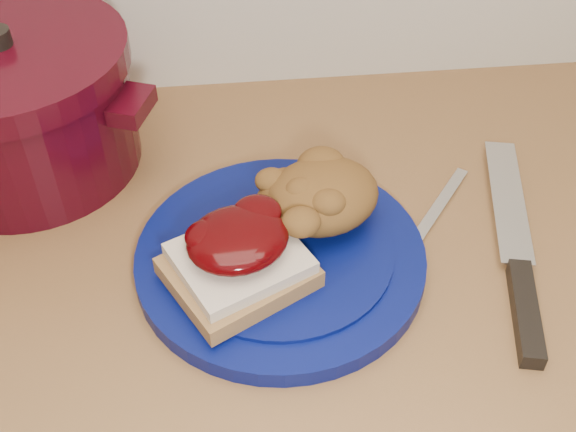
{
  "coord_description": "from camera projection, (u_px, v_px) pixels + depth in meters",
  "views": [
    {
      "loc": [
        -0.06,
        0.95,
        1.46
      ],
      "look_at": [
        -0.01,
        1.48,
        0.95
      ],
      "focal_mm": 45.0,
      "sensor_mm": 36.0,
      "label": 1
    }
  ],
  "objects": [
    {
      "name": "sandwich",
      "position": [
        238.0,
        257.0,
        0.69
      ],
      "size": [
        0.16,
        0.16,
        0.06
      ],
      "rotation": [
        0.0,
        0.0,
        0.4
      ],
      "color": "olive",
      "rests_on": "plate"
    },
    {
      "name": "stuffing_mound",
      "position": [
        322.0,
        196.0,
        0.75
      ],
      "size": [
        0.15,
        0.14,
        0.06
      ],
      "primitive_type": "ellipsoid",
      "rotation": [
        0.0,
        0.0,
        0.4
      ],
      "color": "brown",
      "rests_on": "plate"
    },
    {
      "name": "chef_knife",
      "position": [
        520.0,
        278.0,
        0.72
      ],
      "size": [
        0.1,
        0.32,
        0.02
      ],
      "rotation": [
        0.0,
        0.0,
        1.35
      ],
      "color": "black",
      "rests_on": "wood_countertop"
    },
    {
      "name": "plate",
      "position": [
        280.0,
        258.0,
        0.74
      ],
      "size": [
        0.39,
        0.39,
        0.02
      ],
      "primitive_type": "cylinder",
      "rotation": [
        0.0,
        0.0,
        0.4
      ],
      "color": "#050E52",
      "rests_on": "wood_countertop"
    },
    {
      "name": "dutch_oven",
      "position": [
        17.0,
        105.0,
        0.82
      ],
      "size": [
        0.35,
        0.35,
        0.17
      ],
      "rotation": [
        0.0,
        0.0,
        -0.36
      ],
      "color": "#34050F",
      "rests_on": "wood_countertop"
    },
    {
      "name": "butter_knife",
      "position": [
        435.0,
        212.0,
        0.8
      ],
      "size": [
        0.11,
        0.14,
        0.0
      ],
      "primitive_type": "cube",
      "rotation": [
        0.0,
        0.0,
        0.91
      ],
      "color": "silver",
      "rests_on": "wood_countertop"
    }
  ]
}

